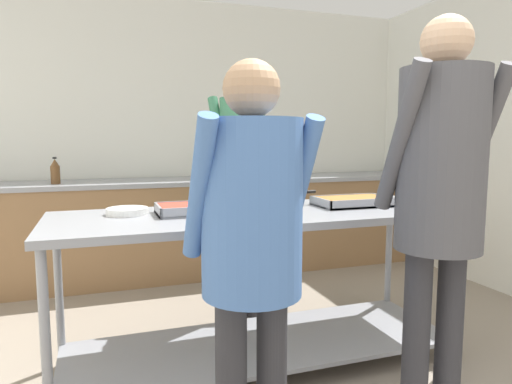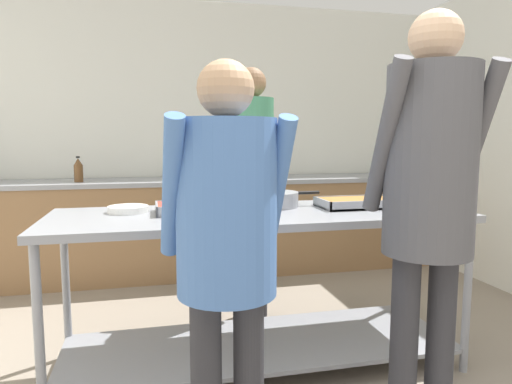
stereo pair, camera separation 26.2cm
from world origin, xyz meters
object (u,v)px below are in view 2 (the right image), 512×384
cook_behind_counter (251,164)px  sauce_pan (274,199)px  guest_serving_right (227,228)px  plate_stack (128,209)px  serving_tray_vegetables (357,203)px  serving_tray_roast (196,208)px  guest_serving_left (429,184)px  water_bottle (78,170)px

cook_behind_counter → sauce_pan: bearing=-88.0°
guest_serving_right → sauce_pan: bearing=64.9°
guest_serving_right → cook_behind_counter: bearing=73.9°
plate_stack → serving_tray_vegetables: (1.32, -0.11, 0.01)m
serving_tray_roast → sauce_pan: size_ratio=1.00×
serving_tray_roast → guest_serving_right: size_ratio=0.28×
plate_stack → serving_tray_roast: 0.38m
serving_tray_roast → guest_serving_left: guest_serving_left is taller
serving_tray_roast → cook_behind_counter: (0.46, 0.64, 0.21)m
cook_behind_counter → water_bottle: bearing=139.4°
sauce_pan → serving_tray_vegetables: size_ratio=0.97×
cook_behind_counter → serving_tray_vegetables: bearing=-53.0°
serving_tray_vegetables → guest_serving_right: (-0.92, -0.82, 0.05)m
serving_tray_roast → guest_serving_left: (0.86, -0.87, 0.20)m
cook_behind_counter → plate_stack: bearing=-146.3°
serving_tray_roast → water_bottle: bearing=115.9°
plate_stack → guest_serving_right: (0.40, -0.93, 0.06)m
serving_tray_roast → water_bottle: water_bottle is taller
guest_serving_left → guest_serving_right: bearing=178.0°
plate_stack → sauce_pan: sauce_pan is taller
plate_stack → water_bottle: 1.74m
guest_serving_right → serving_tray_roast: bearing=92.0°
plate_stack → cook_behind_counter: cook_behind_counter is taller
sauce_pan → serving_tray_vegetables: (0.48, -0.13, -0.02)m
plate_stack → serving_tray_roast: size_ratio=0.51×
plate_stack → sauce_pan: size_ratio=0.51×
serving_tray_roast → sauce_pan: sauce_pan is taller
cook_behind_counter → water_bottle: (-1.31, 1.12, -0.10)m
serving_tray_roast → cook_behind_counter: cook_behind_counter is taller
cook_behind_counter → serving_tray_roast: bearing=-125.6°
plate_stack → water_bottle: size_ratio=0.99×
guest_serving_left → sauce_pan: bearing=111.4°
guest_serving_right → guest_serving_left: bearing=-2.0°
sauce_pan → plate_stack: bearing=-178.8°
plate_stack → serving_tray_vegetables: bearing=-4.8°
sauce_pan → cook_behind_counter: bearing=92.0°
guest_serving_left → water_bottle: 3.14m
plate_stack → serving_tray_vegetables: serving_tray_vegetables is taller
serving_tray_vegetables → guest_serving_left: bearing=-96.4°
sauce_pan → guest_serving_right: 1.05m
water_bottle → plate_stack: bearing=-73.7°
water_bottle → serving_tray_roast: bearing=-64.1°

